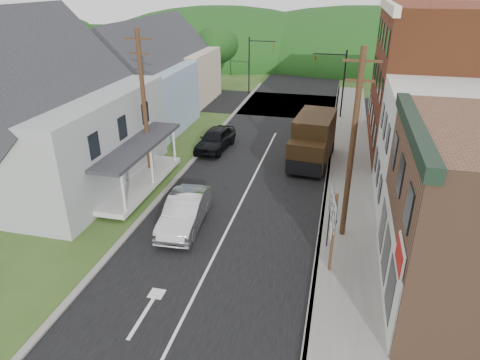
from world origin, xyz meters
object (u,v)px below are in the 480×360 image
Objects in this scene: dark_sedan at (215,139)px; route_sign_cluster at (333,222)px; silver_sedan at (185,212)px; delivery_van at (313,140)px; warning_sign at (329,215)px.

route_sign_cluster is at bearing -50.71° from dark_sedan.
silver_sedan is 0.83× the size of delivery_van.
dark_sedan is 0.79× the size of delivery_van.
route_sign_cluster is at bearing -84.76° from warning_sign.
silver_sedan is 10.83m from dark_sedan.
warning_sign is at bearing 89.17° from route_sign_cluster.
route_sign_cluster reaches higher than dark_sedan.
silver_sedan is at bearing 176.08° from warning_sign.
dark_sedan is 14.10m from warning_sign.
delivery_van reaches higher than dark_sedan.
warning_sign is at bearing -75.96° from delivery_van.
route_sign_cluster is 1.94m from warning_sign.
delivery_van is 2.33× the size of warning_sign.
route_sign_cluster is 1.41× the size of warning_sign.
warning_sign is (-0.19, 1.79, -0.70)m from route_sign_cluster.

